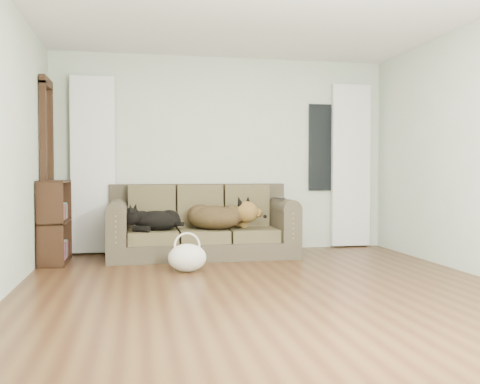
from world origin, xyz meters
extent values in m
plane|color=#3E2313|center=(0.00, 0.00, 0.00)|extent=(5.00, 5.00, 0.00)
cube|color=beige|center=(0.00, 2.50, 1.30)|extent=(4.50, 0.04, 2.60)
cube|color=white|center=(-1.70, 2.42, 1.15)|extent=(0.55, 0.08, 2.25)
cube|color=white|center=(1.80, 2.42, 1.15)|extent=(0.55, 0.08, 2.25)
cube|color=black|center=(1.45, 2.47, 1.40)|extent=(0.50, 0.03, 1.20)
cube|color=black|center=(-2.20, 2.05, 1.05)|extent=(0.07, 0.60, 2.10)
cube|color=#3F3629|center=(-0.35, 1.97, 0.45)|extent=(2.31, 1.00, 0.94)
ellipsoid|color=black|center=(-0.95, 1.89, 0.48)|extent=(0.64, 0.49, 0.25)
ellipsoid|color=black|center=(-0.17, 1.87, 0.49)|extent=(0.91, 0.87, 0.33)
cube|color=black|center=(0.60, 1.81, 0.73)|extent=(0.12, 0.20, 0.02)
ellipsoid|color=silver|center=(-0.63, 0.98, 0.16)|extent=(0.49, 0.44, 0.30)
cube|color=black|center=(-2.09, 1.83, 0.50)|extent=(0.32, 0.78, 0.96)
camera|label=1|loc=(-1.15, -4.65, 1.05)|focal=40.00mm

